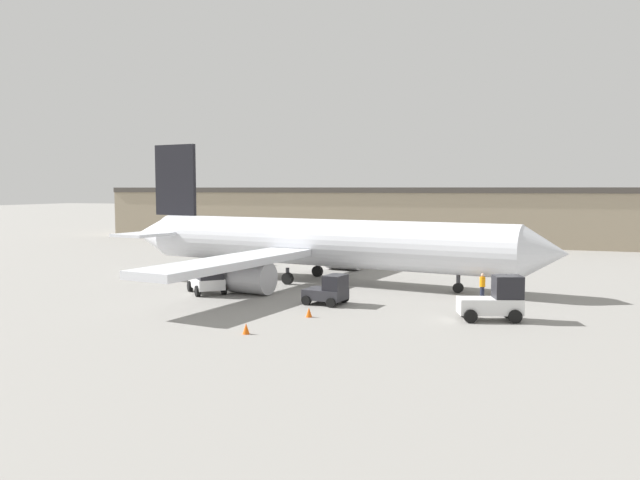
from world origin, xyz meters
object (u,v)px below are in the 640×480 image
at_px(pushback_tug, 496,300).
at_px(safety_cone_far, 309,312).
at_px(belt_loader_truck, 207,279).
at_px(safety_cone_near, 246,329).
at_px(ground_crew_worker, 482,285).
at_px(airplane, 309,243).
at_px(baggage_tug, 329,291).

relative_size(pushback_tug, safety_cone_far, 6.72).
relative_size(belt_loader_truck, safety_cone_near, 6.63).
bearing_deg(ground_crew_worker, airplane, -131.36).
distance_m(pushback_tug, safety_cone_near, 13.81).
bearing_deg(pushback_tug, safety_cone_far, 176.54).
xyz_separation_m(ground_crew_worker, belt_loader_truck, (-18.16, -4.20, 0.13)).
xyz_separation_m(pushback_tug, safety_cone_far, (-10.02, -2.60, -0.85)).
distance_m(safety_cone_near, safety_cone_far, 5.14).
distance_m(ground_crew_worker, baggage_tug, 10.34).
bearing_deg(belt_loader_truck, airplane, 106.16).
distance_m(belt_loader_truck, pushback_tug, 19.59).
relative_size(ground_crew_worker, belt_loader_truck, 0.47).
distance_m(baggage_tug, pushback_tug, 10.34).
bearing_deg(safety_cone_near, belt_loader_truck, 128.22).
height_order(ground_crew_worker, safety_cone_far, ground_crew_worker).
bearing_deg(belt_loader_truck, baggage_tug, 40.17).
relative_size(airplane, ground_crew_worker, 22.06).
height_order(pushback_tug, safety_cone_far, pushback_tug).
relative_size(pushback_tug, safety_cone_near, 6.72).
height_order(baggage_tug, belt_loader_truck, belt_loader_truck).
bearing_deg(airplane, belt_loader_truck, -111.14).
bearing_deg(airplane, safety_cone_far, -60.69).
relative_size(airplane, safety_cone_far, 68.13).
bearing_deg(pushback_tug, ground_crew_worker, 82.76).
xyz_separation_m(ground_crew_worker, pushback_tug, (1.27, -6.68, 0.22)).
relative_size(airplane, baggage_tug, 13.81).
relative_size(baggage_tug, safety_cone_near, 4.93).
height_order(baggage_tug, pushback_tug, pushback_tug).
distance_m(belt_loader_truck, safety_cone_far, 10.72).
relative_size(baggage_tug, safety_cone_far, 4.93).
relative_size(belt_loader_truck, safety_cone_far, 6.63).
xyz_separation_m(baggage_tug, safety_cone_near, (-1.33, -9.02, -0.59)).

